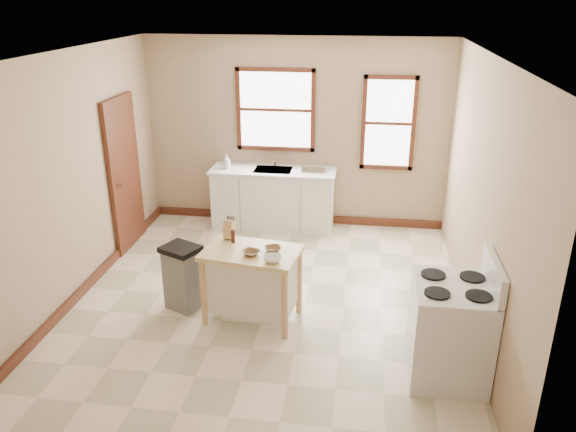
% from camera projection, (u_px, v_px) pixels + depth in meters
% --- Properties ---
extents(floor, '(5.00, 5.00, 0.00)m').
position_uv_depth(floor, '(268.00, 301.00, 6.58)').
color(floor, beige).
rests_on(floor, ground).
extents(ceiling, '(5.00, 5.00, 0.00)m').
position_uv_depth(ceiling, '(264.00, 54.00, 5.53)').
color(ceiling, white).
rests_on(ceiling, ground).
extents(wall_back, '(4.50, 0.04, 2.80)m').
position_uv_depth(wall_back, '(296.00, 134.00, 8.35)').
color(wall_back, tan).
rests_on(wall_back, ground).
extents(wall_left, '(0.04, 5.00, 2.80)m').
position_uv_depth(wall_left, '(71.00, 179.00, 6.35)').
color(wall_left, tan).
rests_on(wall_left, ground).
extents(wall_right, '(0.04, 5.00, 2.80)m').
position_uv_depth(wall_right, '(482.00, 198.00, 5.77)').
color(wall_right, tan).
rests_on(wall_right, ground).
extents(window_main, '(1.17, 0.06, 1.22)m').
position_uv_depth(window_main, '(276.00, 110.00, 8.24)').
color(window_main, '#411E11').
rests_on(window_main, wall_back).
extents(window_side, '(0.77, 0.06, 1.37)m').
position_uv_depth(window_side, '(388.00, 123.00, 8.09)').
color(window_side, '#411E11').
rests_on(window_side, wall_back).
extents(door_left, '(0.06, 0.90, 2.10)m').
position_uv_depth(door_left, '(124.00, 174.00, 7.67)').
color(door_left, '#411E11').
rests_on(door_left, ground).
extents(baseboard_back, '(4.50, 0.04, 0.12)m').
position_uv_depth(baseboard_back, '(295.00, 218.00, 8.83)').
color(baseboard_back, '#411E11').
rests_on(baseboard_back, ground).
extents(baseboard_left, '(0.04, 5.00, 0.12)m').
position_uv_depth(baseboard_left, '(89.00, 283.00, 6.85)').
color(baseboard_left, '#411E11').
rests_on(baseboard_left, ground).
extents(sink_counter, '(1.86, 0.62, 0.92)m').
position_uv_depth(sink_counter, '(273.00, 199.00, 8.47)').
color(sink_counter, silver).
rests_on(sink_counter, ground).
extents(faucet, '(0.03, 0.03, 0.22)m').
position_uv_depth(faucet, '(275.00, 159.00, 8.42)').
color(faucet, silver).
rests_on(faucet, sink_counter).
extents(soap_bottle_a, '(0.11, 0.11, 0.22)m').
position_uv_depth(soap_bottle_a, '(227.00, 161.00, 8.31)').
color(soap_bottle_a, '#B2B2B2').
rests_on(soap_bottle_a, sink_counter).
extents(soap_bottle_b, '(0.08, 0.08, 0.18)m').
position_uv_depth(soap_bottle_b, '(227.00, 162.00, 8.35)').
color(soap_bottle_b, '#B2B2B2').
rests_on(soap_bottle_b, sink_counter).
extents(dish_rack, '(0.41, 0.33, 0.09)m').
position_uv_depth(dish_rack, '(314.00, 168.00, 8.21)').
color(dish_rack, silver).
rests_on(dish_rack, sink_counter).
extents(kitchen_island, '(1.09, 0.78, 0.83)m').
position_uv_depth(kitchen_island, '(252.00, 285.00, 6.09)').
color(kitchen_island, tan).
rests_on(kitchen_island, ground).
extents(knife_block, '(0.12, 0.12, 0.20)m').
position_uv_depth(knife_block, '(229.00, 230.00, 6.20)').
color(knife_block, tan).
rests_on(knife_block, kitchen_island).
extents(pepper_grinder, '(0.05, 0.05, 0.15)m').
position_uv_depth(pepper_grinder, '(233.00, 236.00, 6.10)').
color(pepper_grinder, '#411B11').
rests_on(pepper_grinder, kitchen_island).
extents(bowl_a, '(0.23, 0.23, 0.04)m').
position_uv_depth(bowl_a, '(251.00, 253.00, 5.84)').
color(bowl_a, brown).
rests_on(bowl_a, kitchen_island).
extents(bowl_b, '(0.23, 0.23, 0.04)m').
position_uv_depth(bowl_b, '(273.00, 249.00, 5.92)').
color(bowl_b, brown).
rests_on(bowl_b, kitchen_island).
extents(bowl_c, '(0.19, 0.19, 0.06)m').
position_uv_depth(bowl_c, '(272.00, 259.00, 5.69)').
color(bowl_c, silver).
rests_on(bowl_c, kitchen_island).
extents(trash_bin, '(0.49, 0.46, 0.76)m').
position_uv_depth(trash_bin, '(183.00, 277.00, 6.32)').
color(trash_bin, slate).
rests_on(trash_bin, ground).
extents(gas_stove, '(0.76, 0.77, 1.21)m').
position_uv_depth(gas_stove, '(451.00, 318.00, 5.12)').
color(gas_stove, silver).
rests_on(gas_stove, ground).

